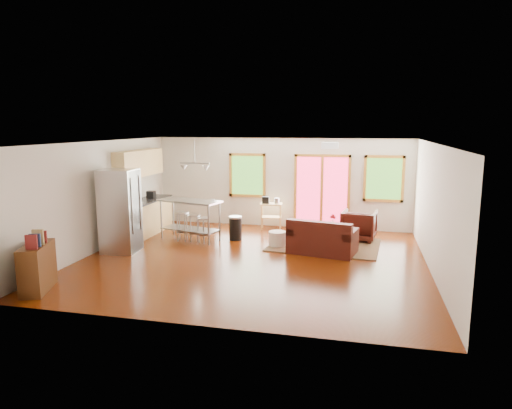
% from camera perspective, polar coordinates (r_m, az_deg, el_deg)
% --- Properties ---
extents(floor, '(7.50, 7.00, 0.02)m').
position_cam_1_polar(floor, '(10.28, -0.38, -6.94)').
color(floor, '#3E1402').
rests_on(floor, ground).
extents(ceiling, '(7.50, 7.00, 0.02)m').
position_cam_1_polar(ceiling, '(9.84, -0.40, 7.82)').
color(ceiling, silver).
rests_on(ceiling, ground).
extents(back_wall, '(7.50, 0.02, 2.60)m').
position_cam_1_polar(back_wall, '(13.38, 3.13, 2.74)').
color(back_wall, silver).
rests_on(back_wall, ground).
extents(left_wall, '(0.02, 7.00, 2.60)m').
position_cam_1_polar(left_wall, '(11.44, -19.02, 0.98)').
color(left_wall, silver).
rests_on(left_wall, ground).
extents(right_wall, '(0.02, 7.00, 2.60)m').
position_cam_1_polar(right_wall, '(9.82, 21.47, -0.58)').
color(right_wall, silver).
rests_on(right_wall, ground).
extents(front_wall, '(7.50, 0.02, 2.60)m').
position_cam_1_polar(front_wall, '(6.69, -7.46, -4.66)').
color(front_wall, silver).
rests_on(front_wall, ground).
extents(window_left, '(1.10, 0.05, 1.30)m').
position_cam_1_polar(window_left, '(13.51, -1.09, 3.68)').
color(window_left, '#305B1C').
rests_on(window_left, back_wall).
extents(french_doors, '(1.60, 0.05, 2.10)m').
position_cam_1_polar(french_doors, '(13.20, 8.22, 1.68)').
color(french_doors, '#BD2144').
rests_on(french_doors, back_wall).
extents(window_right, '(1.10, 0.05, 1.30)m').
position_cam_1_polar(window_right, '(13.12, 15.69, 3.12)').
color(window_right, '#305B1C').
rests_on(window_right, back_wall).
extents(rug, '(2.79, 2.24, 0.03)m').
position_cam_1_polar(rug, '(11.57, 8.57, -5.00)').
color(rug, '#4D653C').
rests_on(rug, floor).
extents(loveseat, '(1.67, 1.15, 0.81)m').
position_cam_1_polar(loveseat, '(10.80, 8.25, -4.39)').
color(loveseat, black).
rests_on(loveseat, floor).
extents(coffee_table, '(0.98, 0.63, 0.38)m').
position_cam_1_polar(coffee_table, '(11.70, 9.58, -3.28)').
color(coffee_table, '#3E200B').
rests_on(coffee_table, floor).
extents(armchair, '(0.94, 0.90, 0.87)m').
position_cam_1_polar(armchair, '(12.16, 12.75, -2.37)').
color(armchair, black).
rests_on(armchair, floor).
extents(ottoman, '(0.64, 0.64, 0.35)m').
position_cam_1_polar(ottoman, '(12.37, 7.93, -3.23)').
color(ottoman, black).
rests_on(ottoman, floor).
extents(pouf, '(0.50, 0.50, 0.37)m').
position_cam_1_polar(pouf, '(11.33, 2.68, -4.32)').
color(pouf, white).
rests_on(pouf, floor).
extents(vase, '(0.20, 0.21, 0.35)m').
position_cam_1_polar(vase, '(11.70, 9.57, -2.29)').
color(vase, silver).
rests_on(vase, coffee_table).
extents(book, '(0.21, 0.11, 0.30)m').
position_cam_1_polar(book, '(11.46, 10.71, -2.46)').
color(book, maroon).
rests_on(book, coffee_table).
extents(cabinets, '(0.64, 2.24, 2.30)m').
position_cam_1_polar(cabinets, '(12.83, -13.88, 0.47)').
color(cabinets, '#DDB56B').
rests_on(cabinets, floor).
extents(refrigerator, '(0.86, 0.83, 1.96)m').
position_cam_1_polar(refrigerator, '(11.18, -16.58, -0.77)').
color(refrigerator, '#B7BABC').
rests_on(refrigerator, floor).
extents(island, '(1.77, 1.06, 1.05)m').
position_cam_1_polar(island, '(11.99, -8.26, -1.00)').
color(island, '#B7BABC').
rests_on(island, floor).
extents(cup, '(0.14, 0.12, 0.13)m').
position_cam_1_polar(cup, '(12.06, -5.46, 0.54)').
color(cup, silver).
rests_on(cup, island).
extents(bar_stool_a, '(0.40, 0.40, 0.76)m').
position_cam_1_polar(bar_stool_a, '(11.94, -9.24, -1.84)').
color(bar_stool_a, '#B7BABC').
rests_on(bar_stool_a, floor).
extents(bar_stool_b, '(0.42, 0.42, 0.71)m').
position_cam_1_polar(bar_stool_b, '(11.81, -7.77, -2.13)').
color(bar_stool_b, '#B7BABC').
rests_on(bar_stool_b, floor).
extents(bar_stool_c, '(0.40, 0.40, 0.65)m').
position_cam_1_polar(bar_stool_c, '(11.67, -6.59, -2.45)').
color(bar_stool_c, '#B7BABC').
rests_on(bar_stool_c, floor).
extents(trash_can, '(0.38, 0.38, 0.63)m').
position_cam_1_polar(trash_can, '(11.93, -2.59, -2.94)').
color(trash_can, black).
rests_on(trash_can, floor).
extents(kitchen_cart, '(0.67, 0.47, 0.95)m').
position_cam_1_polar(kitchen_cart, '(13.06, 1.83, -0.32)').
color(kitchen_cart, '#DDB56B').
rests_on(kitchen_cart, floor).
extents(bookshelf, '(0.68, 1.03, 1.13)m').
position_cam_1_polar(bookshelf, '(9.20, -25.65, -7.03)').
color(bookshelf, '#3E200B').
rests_on(bookshelf, floor).
extents(ceiling_flush, '(0.35, 0.35, 0.12)m').
position_cam_1_polar(ceiling_flush, '(10.20, 9.25, 7.31)').
color(ceiling_flush, white).
rests_on(ceiling_flush, ceiling).
extents(pendant_light, '(0.80, 0.18, 0.79)m').
position_cam_1_polar(pendant_light, '(11.88, -7.66, 4.65)').
color(pendant_light, gray).
rests_on(pendant_light, ceiling).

